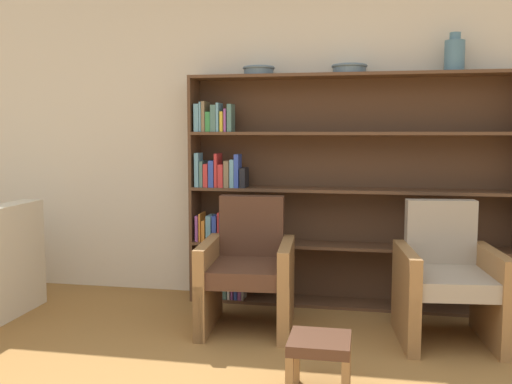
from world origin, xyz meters
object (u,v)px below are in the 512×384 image
at_px(vase_tall, 455,55).
at_px(armchair_leather, 248,271).
at_px(bookshelf, 323,194).
at_px(armchair_cushioned, 447,280).
at_px(bowl_cream, 259,70).
at_px(footstool, 320,349).
at_px(bowl_terracotta, 349,69).

height_order(vase_tall, armchair_leather, vase_tall).
distance_m(bookshelf, armchair_cushioned, 1.22).
bearing_deg(bowl_cream, footstool, -68.85).
bearing_deg(bowl_terracotta, vase_tall, -0.00).
xyz_separation_m(bowl_cream, footstool, (0.64, -1.65, -1.64)).
relative_size(bookshelf, footstool, 7.96).
bearing_deg(bookshelf, armchair_leather, -125.65).
distance_m(armchair_leather, footstool, 1.18).
bearing_deg(bookshelf, bowl_cream, -177.10).
xyz_separation_m(bookshelf, armchair_leather, (-0.48, -0.67, -0.50)).
distance_m(bowl_cream, armchair_cushioned, 2.15).
bearing_deg(footstool, bowl_cream, 111.15).
bearing_deg(bowl_terracotta, bowl_cream, 180.00).
xyz_separation_m(armchair_cushioned, footstool, (-0.78, -1.01, -0.15)).
relative_size(armchair_leather, footstool, 2.86).
relative_size(bowl_cream, armchair_cushioned, 0.28).
xyz_separation_m(vase_tall, armchair_leather, (-1.46, -0.64, -1.58)).
relative_size(armchair_leather, armchair_cushioned, 1.00).
relative_size(bowl_terracotta, armchair_cushioned, 0.30).
xyz_separation_m(armchair_leather, footstool, (0.60, -1.01, -0.15)).
xyz_separation_m(bowl_cream, armchair_leather, (0.04, -0.64, -1.49)).
bearing_deg(armchair_leather, footstool, 116.52).
relative_size(bowl_terracotta, footstool, 0.86).
distance_m(bowl_terracotta, armchair_leather, 1.76).
distance_m(armchair_leather, armchair_cushioned, 1.37).
xyz_separation_m(bookshelf, footstool, (0.12, -1.68, -0.65)).
bearing_deg(bowl_cream, bookshelf, 2.90).
distance_m(bookshelf, bowl_cream, 1.12).
bearing_deg(bowl_terracotta, footstool, -92.85).
height_order(bookshelf, bowl_terracotta, bowl_terracotta).
bearing_deg(vase_tall, footstool, -117.61).
bearing_deg(armchair_cushioned, bowl_terracotta, -49.00).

